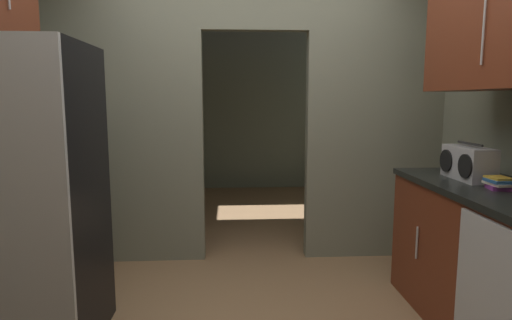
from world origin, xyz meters
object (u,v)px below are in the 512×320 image
object	(u,v)px
refrigerator	(25,199)
boombox	(468,163)
book_stack	(499,183)
dishwasher	(489,309)

from	to	relation	value
refrigerator	boombox	world-z (taller)	refrigerator
refrigerator	book_stack	distance (m)	2.71
refrigerator	dishwasher	size ratio (longest dim) A/B	2.03
dishwasher	book_stack	size ratio (longest dim) A/B	5.31
refrigerator	boombox	distance (m)	2.70
dishwasher	boombox	distance (m)	1.01
refrigerator	boombox	size ratio (longest dim) A/B	4.41
refrigerator	book_stack	xyz separation A→B (m)	(2.70, -0.11, 0.08)
dishwasher	refrigerator	bearing A→B (deg)	166.63
dishwasher	boombox	world-z (taller)	boombox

